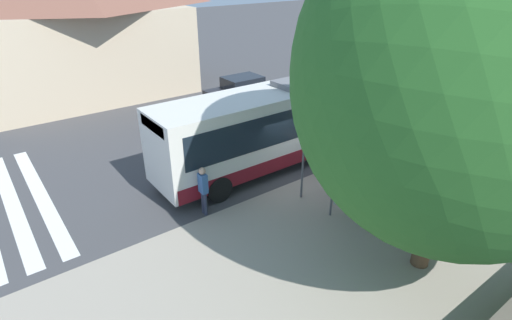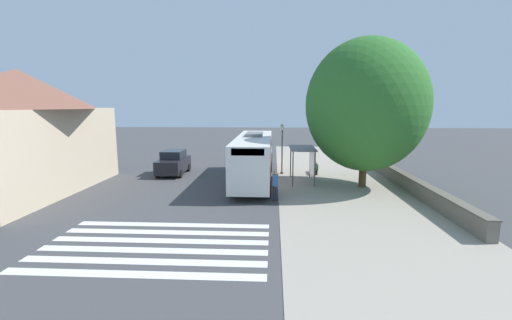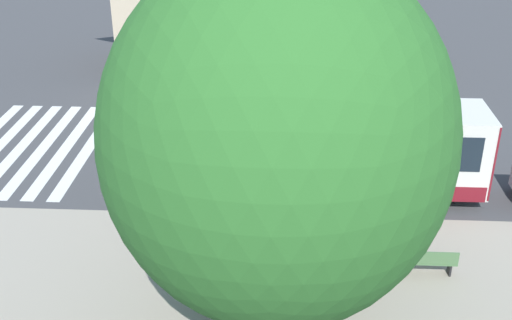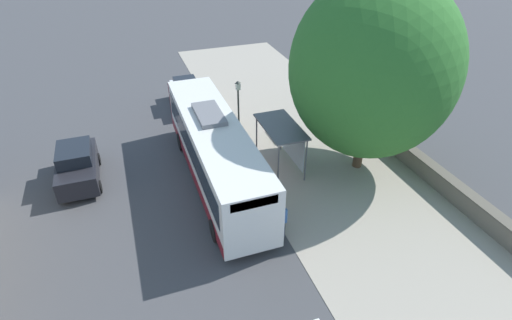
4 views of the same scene
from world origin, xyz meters
TOP-DOWN VIEW (x-y plane):
  - ground_plane at (0.00, 0.00)m, footprint 120.00×120.00m
  - sidewalk_plaza at (-4.50, 0.00)m, footprint 9.00×44.00m
  - crosswalk_stripes at (5.00, 10.80)m, footprint 9.00×5.25m
  - stone_wall at (-8.55, 0.00)m, footprint 0.60×20.00m
  - background_building at (15.97, 3.04)m, footprint 6.73×12.77m
  - bus at (1.75, -0.91)m, footprint 2.60×11.77m
  - bus_shelter at (-1.91, -0.94)m, footprint 1.79×3.48m
  - pedestrian at (0.20, 4.07)m, footprint 0.34×0.24m
  - bench at (-3.09, -4.04)m, footprint 0.40×1.74m
  - street_lamp_near at (-0.37, -3.77)m, footprint 0.28×0.28m
  - shade_tree at (-5.76, 0.38)m, footprint 7.94×7.94m
  - parked_car_behind_bus at (1.39, -10.09)m, footprint 1.87×4.14m
  - parked_car_far_lane at (8.38, -3.20)m, footprint 2.00×4.08m

SIDE VIEW (x-z plane):
  - ground_plane at x=0.00m, z-range 0.00..0.00m
  - crosswalk_stripes at x=5.00m, z-range 0.00..0.01m
  - sidewalk_plaza at x=-4.50m, z-range 0.00..0.02m
  - bench at x=-3.09m, z-range 0.04..0.92m
  - stone_wall at x=-8.55m, z-range 0.01..1.01m
  - parked_car_behind_bus at x=1.39m, z-range -0.02..1.83m
  - parked_car_far_lane at x=8.38m, z-range -0.03..1.91m
  - pedestrian at x=0.20m, z-range 0.17..1.97m
  - bus at x=1.75m, z-range 0.07..3.57m
  - bus_shelter at x=-1.91m, z-range 0.85..3.38m
  - street_lamp_near at x=-0.37m, z-range 0.39..4.45m
  - background_building at x=15.97m, z-range 0.12..7.84m
  - shade_tree at x=-5.76m, z-range 0.58..10.50m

